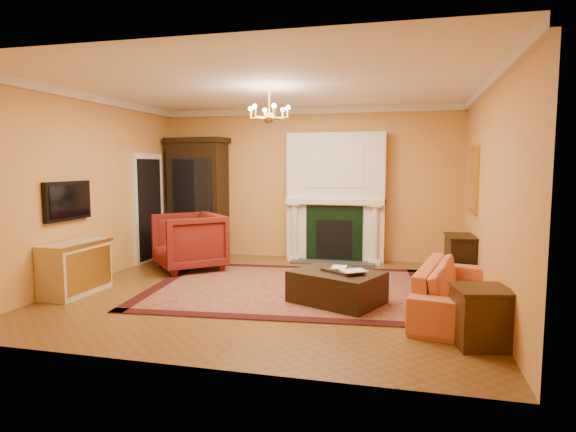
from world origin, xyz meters
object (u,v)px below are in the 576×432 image
(china_cabinet, at_px, (198,200))
(leather_ottoman, at_px, (337,287))
(wingback_armchair, at_px, (189,239))
(pedestal_table, at_px, (187,243))
(end_table, at_px, (481,318))
(console_table, at_px, (460,261))
(coral_sofa, at_px, (457,282))
(commode, at_px, (75,268))

(china_cabinet, height_order, leather_ottoman, china_cabinet)
(wingback_armchair, xyz_separation_m, pedestal_table, (-0.29, 0.54, -0.17))
(end_table, distance_m, leather_ottoman, 2.05)
(console_table, bearing_deg, end_table, -94.87)
(china_cabinet, relative_size, pedestal_table, 3.47)
(coral_sofa, xyz_separation_m, leather_ottoman, (-1.53, 0.14, -0.20))
(commode, relative_size, coral_sofa, 0.47)
(china_cabinet, height_order, console_table, china_cabinet)
(china_cabinet, relative_size, wingback_armchair, 2.07)
(china_cabinet, distance_m, end_table, 6.47)
(pedestal_table, height_order, leather_ottoman, pedestal_table)
(coral_sofa, height_order, leather_ottoman, coral_sofa)
(wingback_armchair, bearing_deg, china_cabinet, 154.94)
(pedestal_table, distance_m, leather_ottoman, 3.76)
(china_cabinet, distance_m, coral_sofa, 5.74)
(coral_sofa, distance_m, console_table, 1.63)
(china_cabinet, relative_size, console_table, 3.06)
(console_table, bearing_deg, pedestal_table, 170.13)
(pedestal_table, xyz_separation_m, end_table, (4.84, -3.20, -0.09))
(end_table, height_order, leather_ottoman, end_table)
(pedestal_table, relative_size, console_table, 0.88)
(wingback_armchair, xyz_separation_m, commode, (-0.91, -1.89, -0.18))
(end_table, relative_size, console_table, 0.78)
(end_table, bearing_deg, china_cabinet, 140.96)
(coral_sofa, bearing_deg, wingback_armchair, 81.10)
(commode, height_order, console_table, commode)
(pedestal_table, bearing_deg, coral_sofa, -24.60)
(wingback_armchair, bearing_deg, end_table, 17.15)
(wingback_armchair, xyz_separation_m, leather_ottoman, (2.88, -1.47, -0.33))
(coral_sofa, relative_size, console_table, 2.86)
(wingback_armchair, distance_m, console_table, 4.61)
(commode, xyz_separation_m, console_table, (5.51, 1.89, -0.00))
(end_table, xyz_separation_m, leather_ottoman, (-1.67, 1.19, -0.07))
(end_table, height_order, console_table, console_table)
(pedestal_table, xyz_separation_m, coral_sofa, (4.70, -2.15, 0.04))
(china_cabinet, bearing_deg, pedestal_table, -74.31)
(leather_ottoman, bearing_deg, pedestal_table, 171.60)
(pedestal_table, height_order, end_table, pedestal_table)
(commode, relative_size, console_table, 1.35)
(commode, bearing_deg, china_cabinet, 83.70)
(leather_ottoman, bearing_deg, china_cabinet, 163.27)
(coral_sofa, height_order, console_table, coral_sofa)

